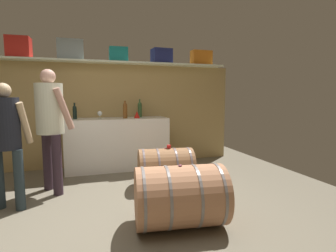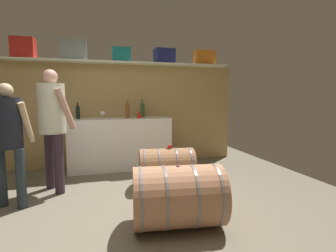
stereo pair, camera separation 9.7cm
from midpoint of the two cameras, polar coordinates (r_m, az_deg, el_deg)
ground_plane at (r=3.57m, az=-14.35°, el=-15.96°), size 6.66×8.28×0.02m
back_wall_panel at (r=5.22m, az=-15.74°, el=2.22°), size 5.46×0.10×1.95m
high_shelf_board at (r=5.10m, az=-16.05°, el=13.27°), size 5.02×0.40×0.03m
toolcase_red at (r=5.24m, az=-30.23°, el=14.58°), size 0.37×0.29×0.35m
toolcase_grey at (r=5.13m, az=-21.00°, el=15.24°), size 0.44×0.25×0.35m
toolcase_teal at (r=5.14m, az=-11.31°, el=14.99°), size 0.34×0.28×0.26m
toolcase_navy at (r=5.30m, az=-1.98°, el=14.95°), size 0.39×0.32×0.28m
toolcase_orange at (r=5.58m, az=6.75°, el=14.52°), size 0.42×0.21×0.29m
work_cabinet at (r=4.95m, az=-11.49°, el=-3.77°), size 1.83×0.60×0.94m
wine_bottle_dark at (r=4.88m, az=-20.20°, el=2.91°), size 0.07×0.07×0.29m
wine_bottle_green at (r=5.09m, az=-6.71°, el=3.67°), size 0.08×0.08×0.34m
wine_bottle_amber at (r=4.83m, az=-9.91°, el=3.44°), size 0.08×0.08×0.32m
wine_glass at (r=4.90m, az=-15.20°, el=2.62°), size 0.09×0.09×0.14m
red_funnel at (r=4.87m, az=-7.36°, el=2.49°), size 0.11×0.11×0.13m
wine_barrel_near at (r=3.93m, az=-1.23°, el=-9.03°), size 0.86×0.65×0.58m
wine_barrel_far at (r=2.77m, az=1.60°, el=-15.06°), size 0.98×0.74×0.65m
tasting_cup at (r=3.87m, az=-0.53°, el=-4.51°), size 0.06×0.06×0.05m
winemaker_pouring at (r=3.60m, az=-32.48°, el=-1.29°), size 0.50×0.45×1.49m
visitor_tasting at (r=3.95m, az=-24.89°, el=1.62°), size 0.51×0.58×1.70m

